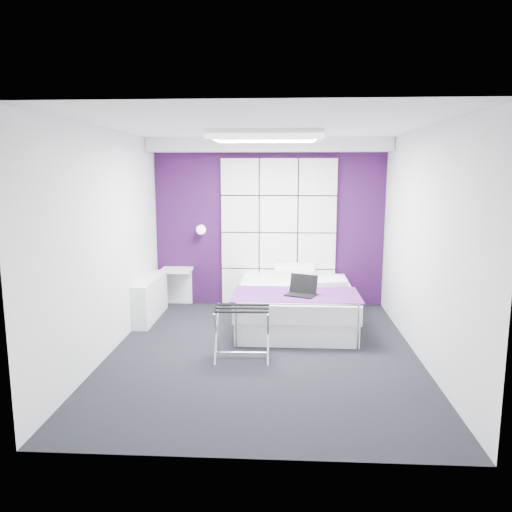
{
  "coord_description": "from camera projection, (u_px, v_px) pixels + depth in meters",
  "views": [
    {
      "loc": [
        0.24,
        -5.61,
        2.13
      ],
      "look_at": [
        -0.1,
        0.35,
        1.1
      ],
      "focal_mm": 35.0,
      "sensor_mm": 36.0,
      "label": 1
    }
  ],
  "objects": [
    {
      "name": "accent_wall",
      "position": [
        269.0,
        224.0,
        7.83
      ],
      "size": [
        3.58,
        0.02,
        2.58
      ],
      "primitive_type": "cube",
      "color": "#2F0D39",
      "rests_on": "wall_back"
    },
    {
      "name": "nightstand",
      "position": [
        177.0,
        270.0,
        7.86
      ],
      "size": [
        0.47,
        0.37,
        0.05
      ],
      "primitive_type": "cube",
      "color": "white",
      "rests_on": "wall_back"
    },
    {
      "name": "laptop",
      "position": [
        301.0,
        290.0,
        6.4
      ],
      "size": [
        0.37,
        0.26,
        0.26
      ],
      "rotation": [
        0.0,
        0.0,
        -0.41
      ],
      "color": "black",
      "rests_on": "bed"
    },
    {
      "name": "luggage_rack",
      "position": [
        242.0,
        333.0,
        5.68
      ],
      "size": [
        0.61,
        0.45,
        0.6
      ],
      "rotation": [
        0.0,
        0.0,
        0.02
      ],
      "color": "silver",
      "rests_on": "floor"
    },
    {
      "name": "bed",
      "position": [
        295.0,
        304.0,
        6.96
      ],
      "size": [
        1.63,
        1.96,
        0.69
      ],
      "color": "white",
      "rests_on": "floor"
    },
    {
      "name": "wall_lamp",
      "position": [
        201.0,
        229.0,
        7.77
      ],
      "size": [
        0.15,
        0.15,
        0.15
      ],
      "primitive_type": "sphere",
      "color": "white",
      "rests_on": "wall_back"
    },
    {
      "name": "floor",
      "position": [
        263.0,
        353.0,
        5.9
      ],
      "size": [
        4.4,
        4.4,
        0.0
      ],
      "primitive_type": "plane",
      "color": "black",
      "rests_on": "ground"
    },
    {
      "name": "wall_left",
      "position": [
        108.0,
        243.0,
        5.77
      ],
      "size": [
        0.0,
        4.4,
        4.4
      ],
      "primitive_type": "plane",
      "rotation": [
        1.57,
        0.0,
        1.57
      ],
      "color": "white",
      "rests_on": "floor"
    },
    {
      "name": "radiator",
      "position": [
        150.0,
        298.0,
        7.22
      ],
      "size": [
        0.22,
        1.2,
        0.6
      ],
      "primitive_type": "cube",
      "color": "white",
      "rests_on": "floor"
    },
    {
      "name": "ceiling",
      "position": [
        263.0,
        127.0,
        5.45
      ],
      "size": [
        4.4,
        4.4,
        0.0
      ],
      "primitive_type": "plane",
      "rotation": [
        3.14,
        0.0,
        0.0
      ],
      "color": "white",
      "rests_on": "wall_back"
    },
    {
      "name": "soffit",
      "position": [
        269.0,
        145.0,
        7.39
      ],
      "size": [
        3.58,
        0.5,
        0.2
      ],
      "primitive_type": "cube",
      "color": "white",
      "rests_on": "wall_back"
    },
    {
      "name": "wall_right",
      "position": [
        424.0,
        246.0,
        5.57
      ],
      "size": [
        0.0,
        4.4,
        4.4
      ],
      "primitive_type": "plane",
      "rotation": [
        1.57,
        0.0,
        -1.57
      ],
      "color": "white",
      "rests_on": "floor"
    },
    {
      "name": "headboard",
      "position": [
        278.0,
        232.0,
        7.79
      ],
      "size": [
        1.8,
        0.08,
        2.3
      ],
      "primitive_type": null,
      "color": "white",
      "rests_on": "wall_back"
    },
    {
      "name": "skylight",
      "position": [
        265.0,
        135.0,
        6.05
      ],
      "size": [
        1.36,
        0.86,
        0.12
      ],
      "primitive_type": null,
      "color": "white",
      "rests_on": "ceiling"
    },
    {
      "name": "wall_back",
      "position": [
        269.0,
        224.0,
        7.84
      ],
      "size": [
        3.6,
        0.0,
        3.6
      ],
      "primitive_type": "plane",
      "rotation": [
        1.57,
        0.0,
        0.0
      ],
      "color": "white",
      "rests_on": "floor"
    }
  ]
}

